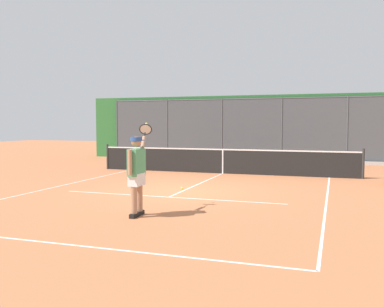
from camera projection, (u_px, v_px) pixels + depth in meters
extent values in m
plane|color=#B76B42|center=(183.00, 191.00, 12.27)|extent=(60.00, 60.00, 0.00)
cube|color=white|center=(62.00, 244.00, 6.84)|extent=(7.92, 0.05, 0.01)
cube|color=white|center=(169.00, 197.00, 11.20)|extent=(6.18, 0.05, 0.01)
cube|color=white|center=(326.00, 203.00, 10.41)|extent=(0.05, 10.25, 0.01)
cube|color=white|center=(55.00, 187.00, 12.95)|extent=(0.05, 10.25, 0.01)
cube|color=white|center=(201.00, 183.00, 13.86)|extent=(0.05, 5.64, 0.01)
cylinder|color=#474C51|center=(347.00, 130.00, 20.39)|extent=(0.07, 0.07, 3.25)
cylinder|color=#474C51|center=(282.00, 130.00, 21.38)|extent=(0.07, 0.07, 3.25)
cylinder|color=#474C51|center=(222.00, 130.00, 22.38)|extent=(0.07, 0.07, 3.25)
cylinder|color=#474C51|center=(167.00, 129.00, 23.38)|extent=(0.07, 0.07, 3.25)
cylinder|color=#474C51|center=(117.00, 129.00, 24.38)|extent=(0.07, 0.07, 3.25)
cylinder|color=#474C51|center=(252.00, 99.00, 21.77)|extent=(15.56, 0.05, 0.05)
cube|color=#474C51|center=(251.00, 130.00, 21.88)|extent=(15.56, 0.02, 3.25)
cube|color=#2D6B33|center=(254.00, 128.00, 22.49)|extent=(18.56, 0.90, 3.41)
cube|color=#ADADA8|center=(250.00, 160.00, 21.82)|extent=(16.56, 0.18, 0.15)
cylinder|color=#2D2D2D|center=(363.00, 164.00, 14.86)|extent=(0.09, 0.09, 1.07)
cylinder|color=#2D2D2D|center=(108.00, 157.00, 18.11)|extent=(0.09, 0.09, 1.07)
cube|color=black|center=(223.00, 162.00, 16.49)|extent=(10.08, 0.02, 0.91)
cube|color=white|center=(223.00, 150.00, 16.46)|extent=(10.08, 0.04, 0.05)
cube|color=white|center=(223.00, 162.00, 16.49)|extent=(0.05, 0.04, 0.91)
cube|color=black|center=(134.00, 215.00, 8.76)|extent=(0.11, 0.26, 0.09)
cylinder|color=#A87A5B|center=(134.00, 195.00, 8.73)|extent=(0.13, 0.13, 0.77)
cube|color=black|center=(140.00, 213.00, 9.01)|extent=(0.11, 0.26, 0.09)
cylinder|color=#A87A5B|center=(139.00, 193.00, 8.98)|extent=(0.13, 0.13, 0.77)
cube|color=white|center=(137.00, 179.00, 8.84)|extent=(0.22, 0.41, 0.26)
cube|color=#4C9E6B|center=(136.00, 162.00, 8.81)|extent=(0.21, 0.48, 0.56)
cylinder|color=#A87A5B|center=(130.00, 162.00, 8.53)|extent=(0.08, 0.08, 0.51)
cylinder|color=#A87A5B|center=(143.00, 143.00, 9.22)|extent=(0.20, 0.39, 0.29)
sphere|color=#A87A5B|center=(136.00, 142.00, 8.78)|extent=(0.21, 0.21, 0.21)
cylinder|color=#284C93|center=(136.00, 139.00, 8.78)|extent=(0.25, 0.25, 0.08)
cube|color=#284C93|center=(139.00, 140.00, 8.89)|extent=(0.18, 0.19, 0.02)
cylinder|color=black|center=(145.00, 135.00, 9.45)|extent=(0.08, 0.17, 0.13)
torus|color=black|center=(146.00, 129.00, 9.63)|extent=(0.34, 0.26, 0.26)
cylinder|color=silver|center=(146.00, 129.00, 9.63)|extent=(0.28, 0.21, 0.21)
sphere|color=#D6E042|center=(147.00, 124.00, 9.80)|extent=(0.07, 0.07, 0.07)
sphere|color=#D6E042|center=(182.00, 188.00, 12.55)|extent=(0.07, 0.07, 0.07)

